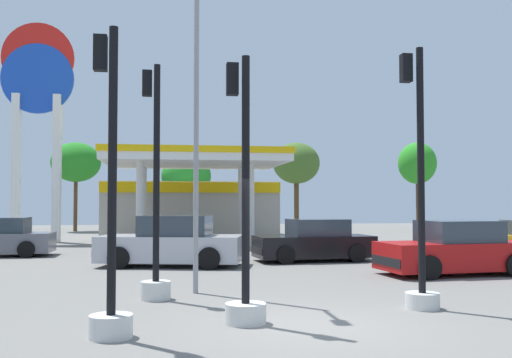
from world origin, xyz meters
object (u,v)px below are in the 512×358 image
tree_2 (186,176)px  tree_3 (296,164)px  traffic_signal_1 (420,224)px  corner_streetlamp (197,92)px  tree_1 (76,163)px  traffic_signal_0 (155,228)px  car_2 (455,250)px  car_1 (172,243)px  tree_4 (417,164)px  car_3 (314,242)px  traffic_signal_3 (110,244)px  station_pole_sign (37,104)px  traffic_signal_2 (244,247)px

tree_2 → tree_3: tree_3 is taller
tree_3 → traffic_signal_1: bearing=-98.0°
traffic_signal_1 → corner_streetlamp: 5.76m
tree_1 → tree_2: bearing=-13.7°
tree_1 → tree_2: 8.12m
traffic_signal_0 → tree_3: (9.77, 30.37, 3.47)m
tree_2 → car_2: bearing=-74.2°
car_1 → tree_4: (18.56, 22.63, 4.28)m
car_3 → tree_1: bearing=117.4°
tree_2 → corner_streetlamp: corner_streetlamp is taller
car_3 → traffic_signal_0: bearing=-126.0°
traffic_signal_0 → tree_4: 34.92m
traffic_signal_0 → tree_1: bearing=102.0°
traffic_signal_3 → tree_1: (-5.84, 33.73, 3.48)m
tree_4 → tree_1: bearing=177.5°
traffic_signal_0 → corner_streetlamp: bearing=31.5°
traffic_signal_0 → tree_2: bearing=87.2°
traffic_signal_3 → tree_1: tree_1 is taller
traffic_signal_3 → tree_1: 34.40m
car_3 → car_1: bearing=-169.5°
tree_1 → tree_4: (25.36, -1.11, 0.10)m
tree_4 → car_3: bearing=-121.9°
car_1 → traffic_signal_1: traffic_signal_1 is taller
station_pole_sign → traffic_signal_0: station_pole_sign is taller
car_1 → corner_streetlamp: 7.13m
traffic_signal_1 → tree_1: bearing=110.0°
car_3 → traffic_signal_2: bearing=-110.5°
car_1 → tree_2: bearing=87.3°
traffic_signal_1 → corner_streetlamp: corner_streetlamp is taller
traffic_signal_2 → tree_1: size_ratio=0.73×
traffic_signal_0 → traffic_signal_2: size_ratio=1.09×
tree_1 → car_1: bearing=-74.0°
car_2 → corner_streetlamp: (-7.60, -2.54, 3.93)m
tree_4 → tree_2: bearing=-177.4°
traffic_signal_1 → tree_1: size_ratio=0.81×
tree_1 → tree_3: tree_3 is taller
traffic_signal_0 → traffic_signal_1: (5.22, -1.84, 0.13)m
car_3 → tree_3: (4.37, 22.93, 4.34)m
traffic_signal_0 → traffic_signal_2: (1.60, -2.74, -0.23)m
traffic_signal_0 → tree_1: 31.11m
traffic_signal_3 → tree_4: tree_4 is taller
car_3 → tree_2: bearing=100.9°
traffic_signal_2 → tree_4: size_ratio=0.70×
car_1 → traffic_signal_0: traffic_signal_0 is taller
traffic_signal_2 → tree_4: (17.32, 31.87, 3.72)m
tree_2 → car_1: bearing=-92.7°
car_2 → traffic_signal_0: bearing=-160.0°
car_3 → tree_4: (13.52, 21.70, 4.36)m
tree_3 → tree_4: size_ratio=1.00×
tree_1 → tree_4: tree_4 is taller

